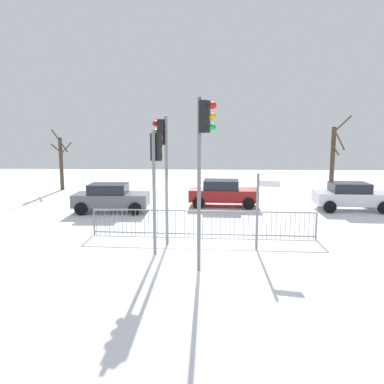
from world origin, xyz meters
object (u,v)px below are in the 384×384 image
object	(u,v)px
traffic_light_mid_left	(163,152)
car_red_near	(223,193)
car_white_far	(351,196)
bare_tree_centre	(333,157)
direction_sign_post	(259,207)
traffic_light_mid_right	(156,164)
bare_tree_left	(61,162)
car_grey_trailing	(111,197)
traffic_light_rear_right	(204,146)

from	to	relation	value
traffic_light_mid_left	car_red_near	bearing A→B (deg)	-2.76
car_white_far	bare_tree_centre	distance (m)	7.23
traffic_light_mid_left	car_red_near	world-z (taller)	traffic_light_mid_left
traffic_light_mid_left	bare_tree_centre	bearing A→B (deg)	-22.02
traffic_light_mid_left	direction_sign_post	xyz separation A→B (m)	(3.43, -0.52, -1.88)
traffic_light_mid_left	car_white_far	bearing A→B (deg)	-38.80
traffic_light_mid_right	car_red_near	distance (m)	9.26
bare_tree_centre	bare_tree_left	bearing A→B (deg)	-179.06
traffic_light_mid_left	car_grey_trailing	size ratio (longest dim) A/B	1.21
traffic_light_mid_left	traffic_light_rear_right	xyz separation A→B (m)	(1.50, -2.70, 0.30)
traffic_light_mid_left	car_grey_trailing	xyz separation A→B (m)	(-3.41, 5.68, -2.64)
traffic_light_mid_right	car_red_near	world-z (taller)	traffic_light_mid_right
traffic_light_mid_left	car_grey_trailing	world-z (taller)	traffic_light_mid_left
traffic_light_mid_right	car_grey_trailing	size ratio (longest dim) A/B	1.08
car_grey_trailing	direction_sign_post	bearing A→B (deg)	-43.87
car_grey_trailing	car_white_far	bearing A→B (deg)	2.63
traffic_light_rear_right	car_grey_trailing	size ratio (longest dim) A/B	1.32
car_white_far	car_grey_trailing	bearing A→B (deg)	-173.72
traffic_light_mid_right	traffic_light_rear_right	size ratio (longest dim) A/B	0.82
direction_sign_post	car_red_near	size ratio (longest dim) A/B	0.70
traffic_light_mid_left	bare_tree_centre	xyz separation A→B (m)	(10.40, 13.56, -0.98)
car_grey_trailing	bare_tree_centre	bearing A→B (deg)	28.06
car_red_near	car_white_far	bearing A→B (deg)	-4.72
traffic_light_rear_right	direction_sign_post	xyz separation A→B (m)	(1.93, 2.18, -2.18)
traffic_light_rear_right	car_red_near	world-z (taller)	traffic_light_rear_right
direction_sign_post	car_white_far	size ratio (longest dim) A/B	0.70
traffic_light_rear_right	bare_tree_left	bearing A→B (deg)	-125.10
traffic_light_mid_right	bare_tree_centre	xyz separation A→B (m)	(10.49, 14.65, -0.63)
traffic_light_rear_right	traffic_light_mid_right	bearing A→B (deg)	-113.54
car_red_near	direction_sign_post	bearing A→B (deg)	-80.51
bare_tree_left	bare_tree_centre	bearing A→B (deg)	0.94
direction_sign_post	car_red_near	distance (m)	8.12
traffic_light_mid_right	car_red_near	size ratio (longest dim) A/B	1.07
traffic_light_mid_left	bare_tree_left	bearing A→B (deg)	49.31
car_grey_trailing	bare_tree_centre	world-z (taller)	bare_tree_centre
direction_sign_post	car_white_far	distance (m)	9.23
car_red_near	traffic_light_mid_left	bearing A→B (deg)	-105.51
direction_sign_post	bare_tree_left	world-z (taller)	bare_tree_left
car_white_far	bare_tree_left	distance (m)	19.31
car_red_near	car_grey_trailing	size ratio (longest dim) A/B	1.01
traffic_light_mid_right	traffic_light_mid_left	world-z (taller)	traffic_light_mid_left
traffic_light_mid_right	traffic_light_mid_left	size ratio (longest dim) A/B	0.90
car_red_near	traffic_light_mid_right	bearing A→B (deg)	-103.89
direction_sign_post	car_white_far	world-z (taller)	direction_sign_post
traffic_light_rear_right	traffic_light_mid_left	bearing A→B (deg)	-129.13
traffic_light_mid_right	traffic_light_rear_right	bearing A→B (deg)	-22.30
traffic_light_mid_right	traffic_light_rear_right	xyz separation A→B (m)	(1.59, -1.61, 0.65)
traffic_light_mid_left	traffic_light_rear_right	distance (m)	3.10
traffic_light_mid_right	bare_tree_left	world-z (taller)	bare_tree_left
traffic_light_mid_right	traffic_light_rear_right	world-z (taller)	traffic_light_rear_right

